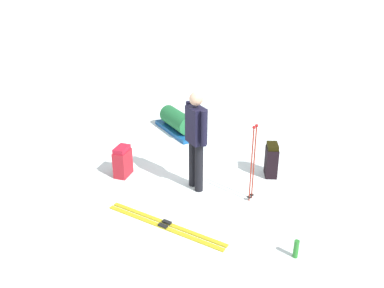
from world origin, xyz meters
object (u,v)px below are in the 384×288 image
at_px(backpack_bright, 271,160).
at_px(ski_poles_planted_near, 253,160).
at_px(gear_sled, 177,122).
at_px(thermos_bottle, 296,249).
at_px(ski_pair_near, 165,225).
at_px(backpack_large_dark, 123,162).
at_px(skier_standing, 196,136).

relative_size(backpack_bright, ski_poles_planted_near, 0.48).
xyz_separation_m(gear_sled, thermos_bottle, (1.27, 4.31, -0.09)).
bearing_deg(gear_sled, ski_pair_near, 50.49).
distance_m(ski_poles_planted_near, thermos_bottle, 1.57).
relative_size(backpack_large_dark, gear_sled, 0.40).
relative_size(backpack_bright, thermos_bottle, 2.39).
xyz_separation_m(skier_standing, backpack_large_dark, (0.75, -1.14, -0.68)).
bearing_deg(ski_pair_near, backpack_bright, -178.44).
relative_size(ski_pair_near, gear_sled, 1.38).
relative_size(skier_standing, ski_pair_near, 0.88).
xyz_separation_m(skier_standing, ski_poles_planted_near, (-0.46, 0.83, -0.23)).
height_order(skier_standing, thermos_bottle, skier_standing).
distance_m(backpack_bright, gear_sled, 2.64).
bearing_deg(backpack_large_dark, skier_standing, 123.22).
distance_m(backpack_bright, ski_poles_planted_near, 1.01).
height_order(skier_standing, ski_poles_planted_near, skier_standing).
xyz_separation_m(backpack_bright, ski_poles_planted_near, (0.85, 0.34, 0.42)).
height_order(skier_standing, gear_sled, skier_standing).
xyz_separation_m(ski_pair_near, backpack_bright, (-2.35, -0.06, 0.29)).
xyz_separation_m(ski_pair_near, gear_sled, (-2.22, -2.70, 0.21)).
height_order(ski_pair_near, backpack_large_dark, backpack_large_dark).
bearing_deg(gear_sled, thermos_bottle, 73.63).
xyz_separation_m(ski_poles_planted_near, gear_sled, (-0.73, -2.97, -0.50)).
bearing_deg(ski_pair_near, skier_standing, -151.43).
xyz_separation_m(skier_standing, gear_sled, (-1.19, -2.13, -0.73)).
relative_size(backpack_large_dark, backpack_bright, 0.90).
distance_m(skier_standing, ski_poles_planted_near, 0.98).
height_order(skier_standing, backpack_bright, skier_standing).
bearing_deg(gear_sled, backpack_large_dark, 27.01).
bearing_deg(gear_sled, backpack_bright, 92.81).
bearing_deg(backpack_large_dark, thermos_bottle, 101.44).
bearing_deg(backpack_bright, gear_sled, -87.19).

